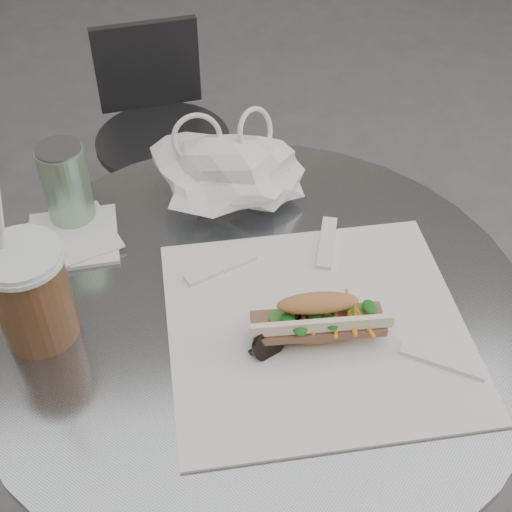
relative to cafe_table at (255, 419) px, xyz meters
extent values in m
cylinder|color=slate|center=(0.00, 0.00, -0.10)|extent=(0.08, 0.08, 0.71)
cylinder|color=slate|center=(0.00, 0.00, 0.26)|extent=(0.76, 0.76, 0.02)
cylinder|color=#2C2C2F|center=(-0.07, 0.90, -0.46)|extent=(0.31, 0.31, 0.02)
cylinder|color=#2C2C2F|center=(-0.07, 0.90, -0.26)|extent=(0.05, 0.05, 0.41)
cylinder|color=#2C2C2F|center=(-0.07, 0.90, -0.06)|extent=(0.34, 0.34, 0.02)
cube|color=#2C2C2F|center=(-0.08, 1.06, 0.07)|extent=(0.27, 0.05, 0.23)
cube|color=white|center=(0.07, -0.06, 0.28)|extent=(0.40, 0.38, 0.00)
ellipsoid|color=#B97A46|center=(0.07, -0.07, 0.29)|extent=(0.21, 0.09, 0.02)
cube|color=brown|center=(0.07, -0.07, 0.31)|extent=(0.17, 0.06, 0.01)
ellipsoid|color=#B97A46|center=(0.07, -0.07, 0.33)|extent=(0.21, 0.09, 0.04)
cylinder|color=brown|center=(-0.28, 0.01, 0.34)|extent=(0.10, 0.10, 0.13)
cylinder|color=silver|center=(-0.28, 0.01, 0.41)|extent=(0.11, 0.11, 0.01)
cylinder|color=white|center=(-0.29, 0.01, 0.46)|extent=(0.05, 0.05, 0.24)
cylinder|color=black|center=(0.00, -0.09, 0.30)|extent=(0.05, 0.03, 0.05)
cylinder|color=black|center=(0.06, -0.06, 0.30)|extent=(0.05, 0.03, 0.05)
cube|color=black|center=(0.03, -0.07, 0.29)|extent=(0.02, 0.01, 0.00)
cube|color=white|center=(-0.24, 0.18, 0.28)|extent=(0.13, 0.13, 0.01)
cube|color=white|center=(-0.24, 0.18, 0.28)|extent=(0.15, 0.15, 0.00)
cylinder|color=#538E53|center=(-0.24, 0.23, 0.34)|extent=(0.07, 0.07, 0.13)
cylinder|color=slate|center=(-0.24, 0.23, 0.40)|extent=(0.07, 0.07, 0.00)
camera|label=1|loc=(-0.12, -0.64, 0.99)|focal=50.00mm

